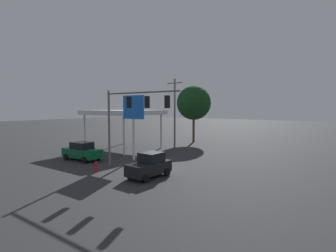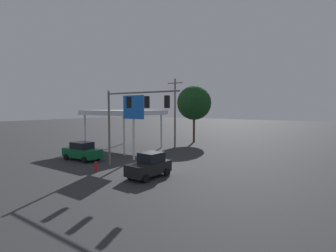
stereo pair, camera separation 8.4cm
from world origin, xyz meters
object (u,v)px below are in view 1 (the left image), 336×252
at_px(street_tree, 194,103).
at_px(fire_hydrant, 96,167).
at_px(traffic_signal_assembly, 132,110).
at_px(price_sign, 133,111).
at_px(sedan_waiting, 82,151).
at_px(utility_pole, 175,111).
at_px(hatchback_crossing, 150,165).

height_order(street_tree, fire_hydrant, street_tree).
height_order(traffic_signal_assembly, price_sign, traffic_signal_assembly).
bearing_deg(sedan_waiting, utility_pole, -105.05).
relative_size(price_sign, street_tree, 0.76).
height_order(price_sign, fire_hydrant, price_sign).
bearing_deg(sedan_waiting, traffic_signal_assembly, 175.54).
bearing_deg(hatchback_crossing, fire_hydrant, -72.27).
height_order(price_sign, hatchback_crossing, price_sign).
relative_size(traffic_signal_assembly, utility_pole, 0.85).
relative_size(traffic_signal_assembly, sedan_waiting, 1.80).
bearing_deg(hatchback_crossing, price_sign, -123.63).
xyz_separation_m(price_sign, fire_hydrant, (-0.71, 5.50, -4.74)).
bearing_deg(hatchback_crossing, traffic_signal_assembly, -105.26).
xyz_separation_m(utility_pole, hatchback_crossing, (-7.38, 14.30, -4.10)).
distance_m(traffic_signal_assembly, sedan_waiting, 8.64).
relative_size(sedan_waiting, fire_hydrant, 5.11).
height_order(traffic_signal_assembly, hatchback_crossing, traffic_signal_assembly).
bearing_deg(traffic_signal_assembly, sedan_waiting, -1.13).
bearing_deg(utility_pole, traffic_signal_assembly, 109.28).
xyz_separation_m(price_sign, street_tree, (2.28, -16.31, 1.10)).
height_order(hatchback_crossing, fire_hydrant, hatchback_crossing).
relative_size(utility_pole, street_tree, 1.06).
distance_m(utility_pole, sedan_waiting, 14.16).
bearing_deg(price_sign, traffic_signal_assembly, 131.99).
height_order(traffic_signal_assembly, fire_hydrant, traffic_signal_assembly).
distance_m(sedan_waiting, street_tree, 20.30).
distance_m(traffic_signal_assembly, fire_hydrant, 5.82).
distance_m(sedan_waiting, fire_hydrant, 5.71).
bearing_deg(traffic_signal_assembly, street_tree, -75.01).
xyz_separation_m(traffic_signal_assembly, price_sign, (2.98, -3.31, -0.15)).
bearing_deg(hatchback_crossing, sedan_waiting, -92.93).
bearing_deg(price_sign, street_tree, -82.05).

